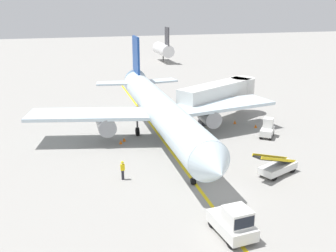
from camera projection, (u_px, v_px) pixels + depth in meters
ground_plane at (218, 194)px, 31.02m from camera, size 300.00×300.00×0.00m
taxi_line_yellow at (186, 171)px, 35.32m from camera, size 2.20×79.98×0.01m
airliner at (159, 109)px, 42.73m from camera, size 28.60×35.27×10.10m
jet_bridge at (223, 92)px, 49.82m from camera, size 12.43×8.47×4.85m
pushback_tug at (233, 222)px, 25.17m from camera, size 2.23×3.76×2.20m
baggage_tug_near_wing at (267, 129)px, 43.96m from camera, size 2.51×2.69×2.10m
belt_loader_forward_hold at (277, 166)px, 34.32m from camera, size 5.10×3.07×2.59m
ground_crew_marshaller at (123, 170)px, 33.30m from camera, size 0.36×0.24×1.70m
safety_cone_nose_left at (256, 126)px, 47.31m from camera, size 0.36×0.36×0.44m
safety_cone_nose_right at (235, 122)px, 48.93m from camera, size 0.36×0.36×0.44m
safety_cone_wingtip_left at (124, 139)px, 42.70m from camera, size 0.36×0.36×0.44m
safety_cone_wingtip_right at (121, 142)px, 41.90m from camera, size 0.36×0.36×0.44m
distant_aircraft_mid_left at (163, 49)px, 98.46m from camera, size 3.00×10.10×8.80m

